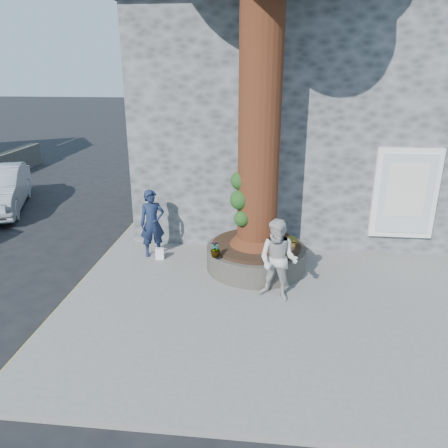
# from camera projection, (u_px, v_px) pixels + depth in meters

# --- Properties ---
(ground) EXTENTS (120.00, 120.00, 0.00)m
(ground) POSITION_uv_depth(u_px,v_px,m) (211.00, 314.00, 8.56)
(ground) COLOR black
(ground) RESTS_ON ground
(pavement) EXTENTS (9.00, 8.00, 0.12)m
(pavement) POSITION_uv_depth(u_px,v_px,m) (286.00, 291.00, 9.32)
(pavement) COLOR slate
(pavement) RESTS_ON ground
(yellow_line) EXTENTS (0.10, 30.00, 0.01)m
(yellow_line) POSITION_uv_depth(u_px,v_px,m) (82.00, 283.00, 9.80)
(yellow_line) COLOR yellow
(yellow_line) RESTS_ON ground
(stone_shop) EXTENTS (10.30, 8.30, 6.30)m
(stone_shop) POSITION_uv_depth(u_px,v_px,m) (318.00, 113.00, 13.94)
(stone_shop) COLOR #434648
(stone_shop) RESTS_ON ground
(planter) EXTENTS (2.30, 2.30, 0.60)m
(planter) POSITION_uv_depth(u_px,v_px,m) (256.00, 255.00, 10.20)
(planter) COLOR black
(planter) RESTS_ON pavement
(man) EXTENTS (0.72, 0.62, 1.68)m
(man) POSITION_uv_depth(u_px,v_px,m) (152.00, 223.00, 10.67)
(man) COLOR #16203D
(man) RESTS_ON pavement
(woman) EXTENTS (0.99, 0.89, 1.69)m
(woman) POSITION_uv_depth(u_px,v_px,m) (278.00, 260.00, 8.64)
(woman) COLOR #BAB9B2
(woman) RESTS_ON pavement
(shopping_bag) EXTENTS (0.21, 0.15, 0.28)m
(shopping_bag) POSITION_uv_depth(u_px,v_px,m) (160.00, 254.00, 10.68)
(shopping_bag) COLOR white
(shopping_bag) RESTS_ON pavement
(plant_a) EXTENTS (0.20, 0.16, 0.33)m
(plant_a) POSITION_uv_depth(u_px,v_px,m) (215.00, 250.00, 9.34)
(plant_a) COLOR gray
(plant_a) RESTS_ON planter
(plant_b) EXTENTS (0.27, 0.27, 0.42)m
(plant_b) POSITION_uv_depth(u_px,v_px,m) (272.00, 242.00, 9.62)
(plant_b) COLOR gray
(plant_b) RESTS_ON planter
(plant_c) EXTENTS (0.22, 0.22, 0.37)m
(plant_c) POSITION_uv_depth(u_px,v_px,m) (215.00, 249.00, 9.33)
(plant_c) COLOR gray
(plant_c) RESTS_ON planter
(plant_d) EXTENTS (0.26, 0.28, 0.26)m
(plant_d) POSITION_uv_depth(u_px,v_px,m) (294.00, 241.00, 9.86)
(plant_d) COLOR gray
(plant_d) RESTS_ON planter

